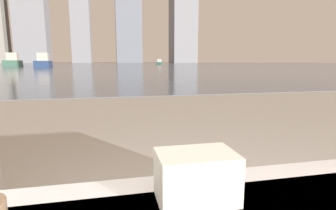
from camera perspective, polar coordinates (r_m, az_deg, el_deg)
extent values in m
cube|color=silver|center=(0.90, 6.06, -18.67)|extent=(0.25, 0.17, 0.04)
cube|color=silver|center=(0.88, 6.10, -16.38)|extent=(0.25, 0.17, 0.04)
cube|color=silver|center=(0.87, 6.15, -14.01)|extent=(0.25, 0.17, 0.04)
cube|color=silver|center=(0.85, 6.20, -11.54)|extent=(0.25, 0.17, 0.04)
cube|color=slate|center=(61.88, -11.90, 8.55)|extent=(180.00, 110.00, 0.01)
cube|color=#335647|center=(47.49, -30.63, 7.78)|extent=(2.83, 5.94, 1.00)
cube|color=#B2A893|center=(47.49, -30.74, 9.06)|extent=(1.74, 2.34, 1.14)
cube|color=#335647|center=(65.98, -1.89, 9.07)|extent=(2.26, 3.70, 0.61)
cube|color=silver|center=(65.98, -1.90, 9.64)|extent=(1.25, 1.52, 0.70)
cube|color=navy|center=(40.42, -25.44, 8.04)|extent=(2.38, 5.45, 0.92)
cube|color=#B2A893|center=(40.42, -25.54, 9.44)|extent=(1.53, 2.11, 1.06)
cube|color=slate|center=(120.09, -8.68, 19.87)|extent=(10.86, 8.27, 45.04)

